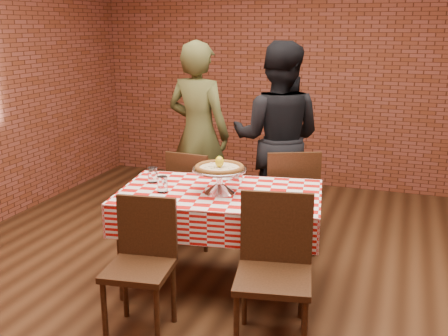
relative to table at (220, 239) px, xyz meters
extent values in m
plane|color=black|center=(0.18, -0.11, -0.38)|extent=(6.00, 6.00, 0.00)
plane|color=brown|center=(0.18, 2.89, 1.08)|extent=(5.50, 0.00, 5.50)
cube|color=#3E2211|center=(0.00, 0.00, 0.00)|extent=(1.57, 1.08, 0.75)
cylinder|color=beige|center=(0.01, -0.03, 0.57)|extent=(0.46, 0.46, 0.03)
ellipsoid|color=yellow|center=(0.01, -0.03, 0.62)|extent=(0.08, 0.08, 0.08)
cylinder|color=white|center=(-0.39, -0.16, 0.44)|extent=(0.09, 0.09, 0.12)
cylinder|color=white|center=(-0.57, 0.04, 0.44)|extent=(0.09, 0.09, 0.12)
cylinder|color=white|center=(0.52, -0.02, 0.39)|extent=(0.16, 0.16, 0.01)
cube|color=white|center=(0.56, -0.07, 0.39)|extent=(0.06, 0.05, 0.00)
cube|color=white|center=(0.66, -0.03, 0.39)|extent=(0.06, 0.05, 0.00)
cube|color=silver|center=(0.02, 0.29, 0.46)|extent=(0.11, 0.09, 0.15)
imported|color=#444522|center=(-0.67, 1.24, 0.53)|extent=(0.72, 0.53, 1.81)
imported|color=black|center=(0.12, 1.27, 0.53)|extent=(0.93, 0.74, 1.81)
camera|label=1|loc=(1.26, -3.51, 1.58)|focal=42.48mm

